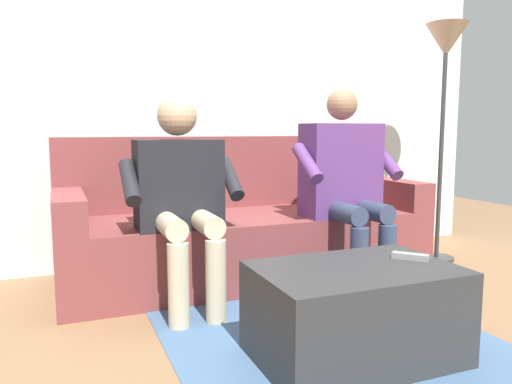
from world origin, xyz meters
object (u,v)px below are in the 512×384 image
Objects in this scene: person_left_seated at (345,177)px; remote_gray at (410,256)px; floor_lamp at (445,62)px; coffee_table at (354,313)px; person_right_seated at (181,190)px; couch at (244,230)px.

remote_gray is (0.22, 0.86, -0.25)m from person_left_seated.
person_left_seated is at bearing 13.83° from floor_lamp.
coffee_table is 0.34m from remote_gray.
remote_gray is at bearing 75.79° from person_left_seated.
person_right_seated is at bearing -179.89° from remote_gray.
person_left_seated is (-0.49, -0.87, 0.45)m from coffee_table.
person_right_seated is 1.16m from remote_gray.
person_right_seated is 0.67× the size of floor_lamp.
person_left_seated is 7.86× the size of remote_gray.
person_right_seated is at bearing 39.27° from couch.
floor_lamp is at bearing 92.07° from remote_gray.
floor_lamp reaches higher than remote_gray.
remote_gray is (-0.27, -0.01, 0.20)m from coffee_table.
coffee_table is 5.38× the size of remote_gray.
coffee_table is (0.00, 1.26, -0.10)m from couch.
floor_lamp reaches higher than person_left_seated.
remote_gray is at bearing -178.07° from coffee_table.
person_left_seated is 1.19m from floor_lamp.
couch is 0.72m from person_left_seated.
couch is 2.82× the size of coffee_table.
floor_lamp reaches higher than coffee_table.
person_right_seated is 7.43× the size of remote_gray.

